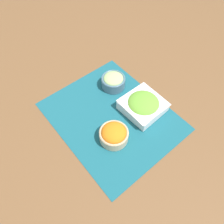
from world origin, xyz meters
name	(u,v)px	position (x,y,z in m)	size (l,w,h in m)	color
ground_plane	(112,116)	(0.00, 0.00, 0.00)	(3.00, 3.00, 0.00)	brown
placemat	(112,116)	(0.00, 0.00, 0.00)	(0.56, 0.46, 0.00)	#195B6B
lettuce_bowl	(143,105)	(-0.06, -0.13, 0.04)	(0.17, 0.17, 0.07)	white
carrot_bowl	(114,134)	(-0.09, 0.07, 0.04)	(0.12, 0.12, 0.07)	#C6B28E
cucumber_bowl	(113,81)	(0.13, -0.12, 0.04)	(0.11, 0.11, 0.07)	slate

